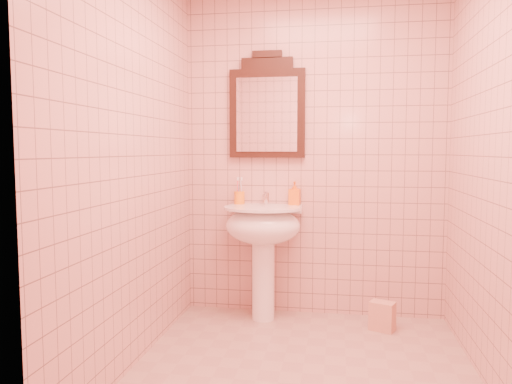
% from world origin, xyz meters
% --- Properties ---
extents(floor, '(2.20, 2.20, 0.00)m').
position_xyz_m(floor, '(0.00, 0.00, 0.00)').
color(floor, tan).
rests_on(floor, ground).
extents(back_wall, '(2.00, 0.02, 2.50)m').
position_xyz_m(back_wall, '(0.00, 1.10, 1.25)').
color(back_wall, '#D29C92').
rests_on(back_wall, floor).
extents(pedestal_sink, '(0.58, 0.58, 0.86)m').
position_xyz_m(pedestal_sink, '(-0.36, 0.87, 0.66)').
color(pedestal_sink, white).
rests_on(pedestal_sink, floor).
extents(faucet, '(0.04, 0.16, 0.11)m').
position_xyz_m(faucet, '(-0.36, 1.01, 0.92)').
color(faucet, white).
rests_on(faucet, pedestal_sink).
extents(mirror, '(0.59, 0.06, 0.82)m').
position_xyz_m(mirror, '(-0.36, 1.07, 1.61)').
color(mirror, black).
rests_on(mirror, back_wall).
extents(toothbrush_cup, '(0.08, 0.08, 0.19)m').
position_xyz_m(toothbrush_cup, '(-0.57, 1.02, 0.91)').
color(toothbrush_cup, orange).
rests_on(toothbrush_cup, pedestal_sink).
extents(soap_dispenser, '(0.09, 0.09, 0.18)m').
position_xyz_m(soap_dispenser, '(-0.14, 1.04, 0.95)').
color(soap_dispenser, orange).
rests_on(soap_dispenser, pedestal_sink).
extents(towel, '(0.20, 0.17, 0.21)m').
position_xyz_m(towel, '(0.51, 0.79, 0.10)').
color(towel, '#EFA58D').
rests_on(towel, floor).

